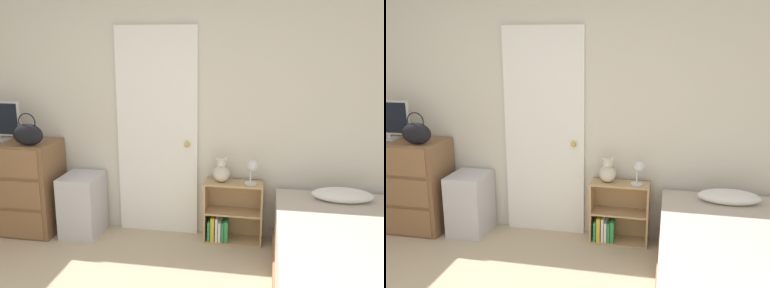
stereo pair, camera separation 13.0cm
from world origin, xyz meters
TOP-DOWN VIEW (x-y plane):
  - wall_back at (0.00, 2.30)m, footprint 10.00×0.06m
  - door_closed at (0.19, 2.25)m, footprint 0.82×0.09m
  - dresser at (-1.37, 2.01)m, footprint 1.09×0.49m
  - tv at (-1.41, 2.01)m, footprint 0.49×0.16m
  - handbag at (-1.00, 1.87)m, footprint 0.31×0.12m
  - storage_bin at (-0.56, 2.04)m, footprint 0.37×0.44m
  - bookshelf at (0.93, 2.14)m, footprint 0.56×0.24m
  - teddy_bear at (0.85, 2.13)m, footprint 0.16×0.16m
  - desk_lamp at (1.15, 2.10)m, footprint 0.13×0.12m
  - bed at (1.96, 1.36)m, footprint 1.20×1.82m

SIDE VIEW (x-z plane):
  - bookshelf at x=0.93m, z-range -0.05..0.56m
  - bed at x=1.96m, z-range -0.05..0.60m
  - storage_bin at x=-0.56m, z-range 0.00..0.62m
  - dresser at x=-1.37m, z-range 0.00..0.95m
  - teddy_bear at x=0.85m, z-range 0.59..0.84m
  - desk_lamp at x=1.15m, z-range 0.65..0.89m
  - door_closed at x=0.19m, z-range 0.00..2.09m
  - handbag at x=-1.00m, z-range 0.91..1.23m
  - tv at x=-1.41m, z-range 0.96..1.37m
  - wall_back at x=0.00m, z-range 0.00..2.55m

